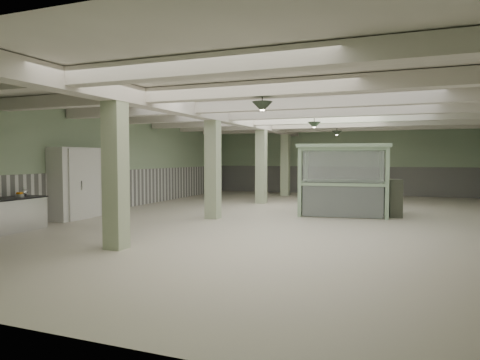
% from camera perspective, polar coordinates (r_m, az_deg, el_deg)
% --- Properties ---
extents(floor, '(20.00, 20.00, 0.00)m').
position_cam_1_polar(floor, '(14.17, 7.36, -5.07)').
color(floor, silver).
rests_on(floor, ground).
extents(ceiling, '(14.00, 20.00, 0.02)m').
position_cam_1_polar(ceiling, '(14.12, 7.46, 9.55)').
color(ceiling, silver).
rests_on(ceiling, wall_back).
extents(wall_back, '(14.00, 0.02, 3.60)m').
position_cam_1_polar(wall_back, '(23.86, 13.14, 2.48)').
color(wall_back, '#A5C099').
rests_on(wall_back, floor).
extents(wall_front, '(14.00, 0.02, 3.60)m').
position_cam_1_polar(wall_front, '(4.93, -21.44, 0.67)').
color(wall_front, '#A5C099').
rests_on(wall_front, floor).
extents(wall_left, '(0.02, 20.00, 3.60)m').
position_cam_1_polar(wall_left, '(17.10, -16.03, 2.27)').
color(wall_left, '#A5C099').
rests_on(wall_left, floor).
extents(wainscot_left, '(0.05, 19.90, 1.50)m').
position_cam_1_polar(wainscot_left, '(17.13, -15.91, -1.24)').
color(wainscot_left, silver).
rests_on(wainscot_left, floor).
extents(wainscot_back, '(13.90, 0.05, 1.50)m').
position_cam_1_polar(wainscot_back, '(23.87, 13.10, -0.04)').
color(wainscot_back, silver).
rests_on(wainscot_back, floor).
extents(girder, '(0.45, 19.90, 0.40)m').
position_cam_1_polar(girder, '(14.89, -2.03, 8.38)').
color(girder, silver).
rests_on(girder, ceiling).
extents(beam_a, '(13.90, 0.35, 0.32)m').
position_cam_1_polar(beam_a, '(7.12, -7.50, 14.62)').
color(beam_a, silver).
rests_on(beam_a, ceiling).
extents(beam_b, '(13.90, 0.35, 0.32)m').
position_cam_1_polar(beam_b, '(9.36, 0.02, 11.83)').
color(beam_b, silver).
rests_on(beam_b, ceiling).
extents(beam_c, '(13.90, 0.35, 0.32)m').
position_cam_1_polar(beam_c, '(11.70, 4.51, 10.04)').
color(beam_c, silver).
rests_on(beam_c, ceiling).
extents(beam_d, '(13.90, 0.35, 0.32)m').
position_cam_1_polar(beam_d, '(14.10, 7.46, 8.82)').
color(beam_d, silver).
rests_on(beam_d, ceiling).
extents(beam_e, '(13.90, 0.35, 0.32)m').
position_cam_1_polar(beam_e, '(16.53, 9.53, 7.95)').
color(beam_e, silver).
rests_on(beam_e, ceiling).
extents(beam_f, '(13.90, 0.35, 0.32)m').
position_cam_1_polar(beam_f, '(18.98, 11.07, 7.29)').
color(beam_f, silver).
rests_on(beam_f, ceiling).
extents(beam_g, '(13.90, 0.35, 0.32)m').
position_cam_1_polar(beam_g, '(21.44, 12.25, 6.78)').
color(beam_g, silver).
rests_on(beam_g, ceiling).
extents(column_a, '(0.42, 0.42, 3.60)m').
position_cam_1_polar(column_a, '(9.61, -16.27, 1.79)').
color(column_a, '#AEBD98').
rests_on(column_a, floor).
extents(column_b, '(0.42, 0.42, 3.60)m').
position_cam_1_polar(column_b, '(13.91, -3.64, 2.24)').
color(column_b, '#AEBD98').
rests_on(column_b, floor).
extents(column_c, '(0.42, 0.42, 3.60)m').
position_cam_1_polar(column_c, '(18.57, 2.85, 2.43)').
color(column_c, '#AEBD98').
rests_on(column_c, floor).
extents(column_d, '(0.42, 0.42, 3.60)m').
position_cam_1_polar(column_d, '(22.40, 6.07, 2.52)').
color(column_d, '#AEBD98').
rests_on(column_d, floor).
extents(pendant_front, '(0.44, 0.44, 0.22)m').
position_cam_1_polar(pendant_front, '(9.14, 2.99, 9.70)').
color(pendant_front, '#2B3729').
rests_on(pendant_front, ceiling).
extents(pendant_mid, '(0.44, 0.44, 0.22)m').
position_cam_1_polar(pendant_mid, '(14.45, 9.86, 7.19)').
color(pendant_mid, '#2B3729').
rests_on(pendant_mid, ceiling).
extents(pendant_back, '(0.44, 0.44, 0.22)m').
position_cam_1_polar(pendant_back, '(19.36, 12.79, 6.09)').
color(pendant_back, '#2B3729').
rests_on(pendant_back, ceiling).
extents(pitcher_far, '(0.18, 0.21, 0.26)m').
position_cam_1_polar(pitcher_far, '(13.37, -26.88, -1.42)').
color(pitcher_far, silver).
rests_on(pitcher_far, prep_counter).
extents(orange_bowl, '(0.23, 0.23, 0.08)m').
position_cam_1_polar(orange_bowl, '(13.12, -27.29, -1.89)').
color(orange_bowl, '#B2B2B7').
rests_on(orange_bowl, prep_counter).
extents(walkin_cooler, '(1.15, 2.64, 2.42)m').
position_cam_1_polar(walkin_cooler, '(15.17, -19.93, -0.09)').
color(walkin_cooler, white).
rests_on(walkin_cooler, floor).
extents(guard_booth, '(3.33, 2.93, 2.44)m').
position_cam_1_polar(guard_booth, '(15.49, 13.55, 1.77)').
color(guard_booth, '#9EC09A').
rests_on(guard_booth, floor).
extents(filing_cabinet, '(0.53, 0.66, 1.26)m').
position_cam_1_polar(filing_cabinet, '(15.15, 19.92, -2.30)').
color(filing_cabinet, '#4E5245').
rests_on(filing_cabinet, floor).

